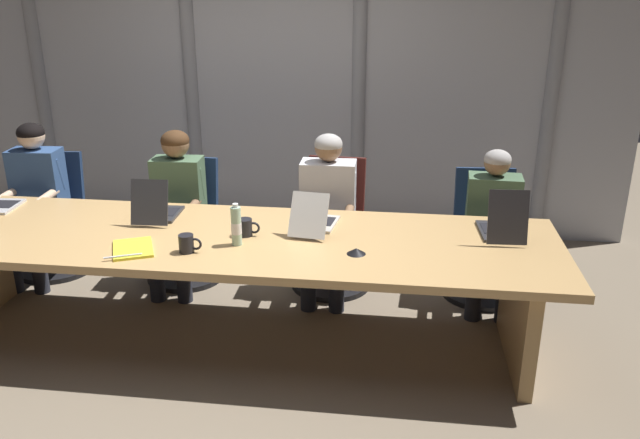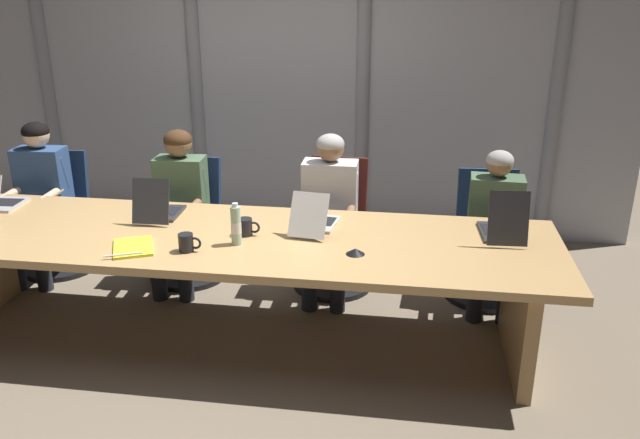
{
  "view_description": "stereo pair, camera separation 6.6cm",
  "coord_description": "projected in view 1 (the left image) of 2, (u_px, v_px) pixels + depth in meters",
  "views": [
    {
      "loc": [
        1.04,
        -3.53,
        2.18
      ],
      "look_at": [
        0.58,
        0.09,
        0.82
      ],
      "focal_mm": 35.8,
      "sensor_mm": 36.0,
      "label": 1
    },
    {
      "loc": [
        1.11,
        -3.52,
        2.18
      ],
      "look_at": [
        0.58,
        0.09,
        0.82
      ],
      "focal_mm": 35.8,
      "sensor_mm": 36.0,
      "label": 2
    }
  ],
  "objects": [
    {
      "name": "spiral_notepad",
      "position": [
        133.0,
        249.0,
        3.7
      ],
      "size": [
        0.32,
        0.37,
        0.03
      ],
      "rotation": [
        0.0,
        0.0,
        0.43
      ],
      "color": "yellow",
      "rests_on": "conference_table"
    },
    {
      "name": "coffee_mug_near",
      "position": [
        246.0,
        227.0,
        3.89
      ],
      "size": [
        0.14,
        0.09,
        0.11
      ],
      "color": "black",
      "rests_on": "conference_table"
    },
    {
      "name": "office_chair_left_end",
      "position": [
        53.0,
        227.0,
        5.09
      ],
      "size": [
        0.6,
        0.6,
        0.92
      ],
      "rotation": [
        0.0,
        0.0,
        -1.46
      ],
      "color": "navy",
      "rests_on": "ground_plane"
    },
    {
      "name": "laptop_right_mid",
      "position": [
        502.0,
        227.0,
        3.87
      ],
      "size": [
        0.26,
        0.42,
        0.34
      ],
      "rotation": [
        0.0,
        0.0,
        1.63
      ],
      "color": "#2D2D33",
      "rests_on": "conference_table"
    },
    {
      "name": "water_bottle_primary",
      "position": [
        236.0,
        226.0,
        3.74
      ],
      "size": [
        0.06,
        0.06,
        0.26
      ],
      "color": "#ADD1B2",
      "rests_on": "conference_table"
    },
    {
      "name": "office_chair_center",
      "position": [
        332.0,
        240.0,
        4.82
      ],
      "size": [
        0.6,
        0.6,
        0.95
      ],
      "rotation": [
        0.0,
        0.0,
        -1.64
      ],
      "color": "#511E19",
      "rests_on": "ground_plane"
    },
    {
      "name": "office_chair_right_mid",
      "position": [
        484.0,
        249.0,
        4.68
      ],
      "size": [
        0.6,
        0.6,
        0.91
      ],
      "rotation": [
        0.0,
        0.0,
        -1.51
      ],
      "color": "navy",
      "rests_on": "ground_plane"
    },
    {
      "name": "laptop_left_mid",
      "position": [
        157.0,
        210.0,
        4.18
      ],
      "size": [
        0.26,
        0.41,
        0.3
      ],
      "rotation": [
        0.0,
        0.0,
        1.62
      ],
      "color": "#2D2D33",
      "rests_on": "conference_table"
    },
    {
      "name": "person_center",
      "position": [
        327.0,
        206.0,
        4.57
      ],
      "size": [
        0.41,
        0.55,
        1.18
      ],
      "rotation": [
        0.0,
        0.0,
        -1.56
      ],
      "color": "silver",
      "rests_on": "ground_plane"
    },
    {
      "name": "laptop_center",
      "position": [
        315.0,
        221.0,
        4.01
      ],
      "size": [
        0.28,
        0.47,
        0.27
      ],
      "rotation": [
        0.0,
        0.0,
        1.45
      ],
      "color": "beige",
      "rests_on": "conference_table"
    },
    {
      "name": "coffee_mug_far",
      "position": [
        187.0,
        244.0,
        3.65
      ],
      "size": [
        0.14,
        0.09,
        0.11
      ],
      "color": "black",
      "rests_on": "conference_table"
    },
    {
      "name": "office_chair_left_mid",
      "position": [
        186.0,
        234.0,
        4.96
      ],
      "size": [
        0.6,
        0.6,
        0.91
      ],
      "rotation": [
        0.0,
        0.0,
        -1.64
      ],
      "color": "navy",
      "rests_on": "ground_plane"
    },
    {
      "name": "ground_plane",
      "position": [
        231.0,
        338.0,
        4.17
      ],
      "size": [
        12.11,
        12.11,
        0.0
      ],
      "primitive_type": "plane",
      "color": "#7F705B"
    },
    {
      "name": "curtain_backdrop",
      "position": [
        284.0,
        82.0,
        5.62
      ],
      "size": [
        6.06,
        0.17,
        2.71
      ],
      "color": "#B2B2B7",
      "rests_on": "ground_plane"
    },
    {
      "name": "conference_table",
      "position": [
        227.0,
        255.0,
        3.96
      ],
      "size": [
        4.07,
        1.1,
        0.72
      ],
      "color": "tan",
      "rests_on": "ground_plane"
    },
    {
      "name": "person_left_mid",
      "position": [
        176.0,
        200.0,
        4.7
      ],
      "size": [
        0.39,
        0.56,
        1.18
      ],
      "rotation": [
        0.0,
        0.0,
        -1.51
      ],
      "color": "#4C6B4C",
      "rests_on": "ground_plane"
    },
    {
      "name": "person_left_end",
      "position": [
        34.0,
        193.0,
        4.83
      ],
      "size": [
        0.41,
        0.56,
        1.2
      ],
      "rotation": [
        0.0,
        0.0,
        -1.5
      ],
      "color": "#335184",
      "rests_on": "ground_plane"
    },
    {
      "name": "conference_mic_middle",
      "position": [
        356.0,
        251.0,
        3.64
      ],
      "size": [
        0.11,
        0.11,
        0.03
      ],
      "primitive_type": "cone",
      "color": "black",
      "rests_on": "conference_table"
    },
    {
      "name": "person_right_mid",
      "position": [
        493.0,
        221.0,
        4.43
      ],
      "size": [
        0.4,
        0.56,
        1.11
      ],
      "rotation": [
        0.0,
        0.0,
        -1.63
      ],
      "color": "#4C6B4C",
      "rests_on": "ground_plane"
    }
  ]
}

